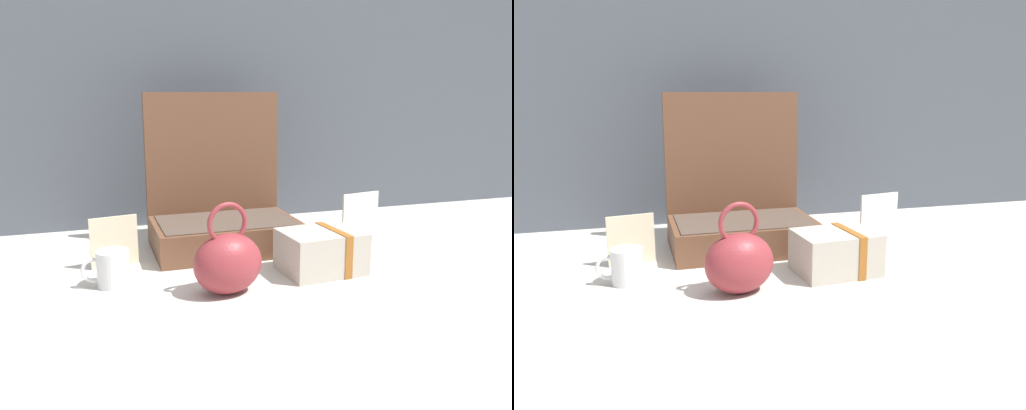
# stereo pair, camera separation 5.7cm
# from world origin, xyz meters

# --- Properties ---
(ground_plane) EXTENTS (6.00, 6.00, 0.00)m
(ground_plane) POSITION_xyz_m (0.00, 0.00, 0.00)
(ground_plane) COLOR beige
(back_wall) EXTENTS (3.20, 0.06, 1.40)m
(back_wall) POSITION_xyz_m (0.00, 0.58, 0.70)
(back_wall) COLOR #474C54
(back_wall) RESTS_ON ground_plane
(open_suitcase) EXTENTS (0.40, 0.28, 0.44)m
(open_suitcase) POSITION_xyz_m (-0.04, 0.24, 0.10)
(open_suitcase) COLOR brown
(open_suitcase) RESTS_ON ground_plane
(teal_pouch_handbag) EXTENTS (0.17, 0.14, 0.21)m
(teal_pouch_handbag) POSITION_xyz_m (-0.12, -0.11, 0.07)
(teal_pouch_handbag) COLOR maroon
(teal_pouch_handbag) RESTS_ON ground_plane
(cream_toiletry_bag) EXTENTS (0.20, 0.16, 0.11)m
(cream_toiletry_bag) POSITION_xyz_m (0.14, -0.05, 0.05)
(cream_toiletry_bag) COLOR #B2A899
(cream_toiletry_bag) RESTS_ON ground_plane
(coffee_mug) EXTENTS (0.11, 0.08, 0.08)m
(coffee_mug) POSITION_xyz_m (-0.36, 0.01, 0.04)
(coffee_mug) COLOR silver
(coffee_mug) RESTS_ON ground_plane
(info_card_left) EXTENTS (0.12, 0.03, 0.16)m
(info_card_left) POSITION_xyz_m (0.33, 0.10, 0.08)
(info_card_left) COLOR white
(info_card_left) RESTS_ON ground_plane
(poster_card_right) EXTENTS (0.12, 0.03, 0.13)m
(poster_card_right) POSITION_xyz_m (-0.34, 0.15, 0.07)
(poster_card_right) COLOR beige
(poster_card_right) RESTS_ON ground_plane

